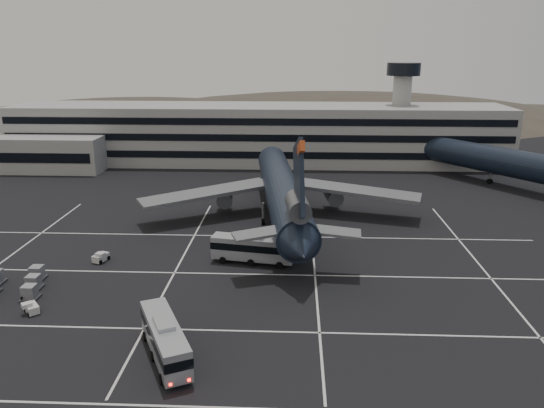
% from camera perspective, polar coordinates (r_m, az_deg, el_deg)
% --- Properties ---
extents(ground, '(260.00, 260.00, 0.00)m').
position_cam_1_polar(ground, '(65.00, -6.00, -8.91)').
color(ground, black).
rests_on(ground, ground).
extents(lane_markings, '(90.00, 55.62, 0.01)m').
position_cam_1_polar(lane_markings, '(65.52, -5.08, -8.66)').
color(lane_markings, silver).
rests_on(lane_markings, ground).
extents(terminal, '(125.00, 26.00, 24.00)m').
position_cam_1_polar(terminal, '(131.34, -2.86, 7.47)').
color(terminal, gray).
rests_on(terminal, ground).
extents(hills, '(352.00, 180.00, 44.00)m').
position_cam_1_polar(hills, '(231.57, 4.69, 6.71)').
color(hills, '#38332B').
rests_on(hills, ground).
extents(trijet_main, '(47.16, 57.68, 18.08)m').
position_cam_1_polar(trijet_main, '(86.40, 1.10, 1.44)').
color(trijet_main, black).
rests_on(trijet_main, ground).
extents(trijet_far, '(39.72, 49.34, 18.08)m').
position_cam_1_polar(trijet_far, '(119.03, 23.01, 4.45)').
color(trijet_far, black).
rests_on(trijet_far, ground).
extents(bus_near, '(7.05, 10.97, 3.87)m').
position_cam_1_polar(bus_near, '(51.38, -11.44, -13.92)').
color(bus_near, '#A2A4AA').
rests_on(bus_near, ground).
extents(bus_far, '(11.39, 4.49, 3.92)m').
position_cam_1_polar(bus_far, '(70.83, -2.06, -4.71)').
color(bus_far, '#A2A4AA').
rests_on(bus_far, ground).
extents(tug_a, '(2.03, 2.53, 1.43)m').
position_cam_1_polar(tug_a, '(75.31, -17.99, -5.46)').
color(tug_a, silver).
rests_on(tug_a, ground).
extents(tug_b, '(2.27, 2.36, 1.32)m').
position_cam_1_polar(tug_b, '(64.30, -24.41, -10.14)').
color(tug_b, silver).
rests_on(tug_b, ground).
extents(uld_cluster, '(8.49, 9.28, 1.74)m').
position_cam_1_polar(uld_cluster, '(70.46, -26.16, -7.78)').
color(uld_cluster, '#2D2D30').
rests_on(uld_cluster, ground).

